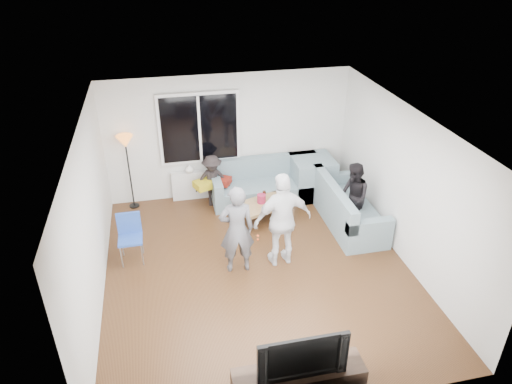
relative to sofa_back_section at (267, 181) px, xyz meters
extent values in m
cube|color=#56351C|center=(-0.70, -2.27, -0.45)|extent=(5.00, 5.50, 0.04)
cube|color=white|center=(-0.70, -2.27, 2.20)|extent=(5.00, 5.50, 0.04)
cube|color=silver|center=(-0.70, 0.50, 0.88)|extent=(5.00, 0.04, 2.60)
cube|color=silver|center=(-0.70, -5.04, 0.88)|extent=(5.00, 0.04, 2.60)
cube|color=silver|center=(-3.22, -2.27, 0.88)|extent=(0.04, 5.50, 2.60)
cube|color=silver|center=(1.82, -2.27, 0.88)|extent=(0.04, 5.50, 2.60)
cube|color=white|center=(-1.30, 0.42, 1.12)|extent=(1.62, 0.06, 1.47)
cube|color=black|center=(-1.30, 0.38, 1.12)|extent=(1.50, 0.02, 1.35)
cube|color=white|center=(-1.30, 0.37, 1.12)|extent=(0.05, 0.03, 1.35)
cube|color=silver|center=(-1.30, 0.38, -0.11)|extent=(1.30, 0.12, 0.62)
imported|color=#286227|center=(-1.09, 0.35, 0.35)|extent=(0.21, 0.19, 0.32)
imported|color=silver|center=(-1.56, 0.35, 0.29)|extent=(0.20, 0.20, 0.18)
cube|color=slate|center=(0.98, 0.00, 0.00)|extent=(0.85, 0.85, 0.85)
cube|color=gold|center=(-1.31, -0.02, 0.09)|extent=(0.47, 0.44, 0.14)
cube|color=maroon|center=(-0.95, 0.06, 0.09)|extent=(0.46, 0.44, 0.13)
cube|color=#A77F50|center=(-0.24, -0.81, -0.22)|extent=(1.24, 0.93, 0.40)
cylinder|color=maroon|center=(-0.30, -0.78, 0.06)|extent=(0.17, 0.17, 0.17)
imported|color=#505056|center=(-1.03, -2.18, 0.36)|extent=(0.58, 0.39, 1.57)
imported|color=silver|center=(-0.25, -2.15, 0.42)|extent=(1.02, 0.50, 1.68)
imported|color=black|center=(1.32, -1.37, 0.23)|extent=(0.53, 0.66, 1.32)
imported|color=black|center=(-1.13, 0.03, 0.13)|extent=(0.73, 0.44, 1.10)
cube|color=#322319|center=(-0.75, -4.77, -0.20)|extent=(1.60, 0.40, 0.44)
imported|color=black|center=(-0.75, -4.77, 0.32)|extent=(1.08, 0.14, 0.62)
cylinder|color=black|center=(-0.23, -0.71, 0.07)|extent=(0.07, 0.07, 0.20)
cylinder|color=#FFAA16|center=(0.01, -0.87, 0.11)|extent=(0.07, 0.07, 0.27)
cylinder|color=black|center=(0.12, -0.71, 0.07)|extent=(0.07, 0.07, 0.20)
camera|label=1|loc=(-2.07, -8.40, 4.57)|focal=32.95mm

